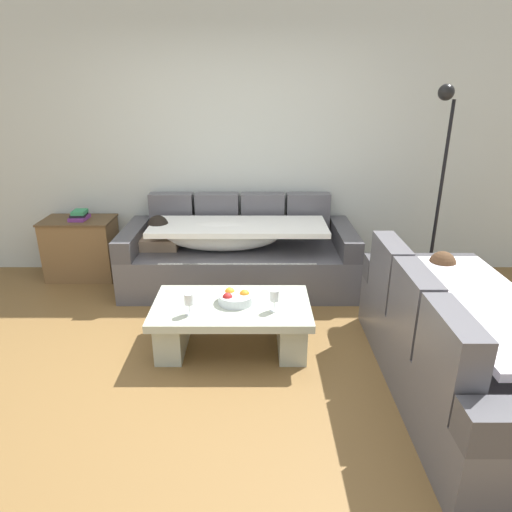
{
  "coord_description": "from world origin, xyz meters",
  "views": [
    {
      "loc": [
        0.27,
        -2.61,
        1.95
      ],
      "look_at": [
        0.29,
        1.02,
        0.55
      ],
      "focal_mm": 31.48,
      "sensor_mm": 36.0,
      "label": 1
    }
  ],
  "objects_px": {
    "fruit_bowl": "(234,297)",
    "book_stack_on_cabinet": "(78,215)",
    "couch_along_wall": "(234,255)",
    "wine_glass_near_left": "(187,300)",
    "side_cabinet": "(80,248)",
    "couch_near_window": "(460,346)",
    "floor_lamp": "(437,179)",
    "wine_glass_near_right": "(273,296)",
    "coffee_table": "(230,320)"
  },
  "relations": [
    {
      "from": "fruit_bowl",
      "to": "book_stack_on_cabinet",
      "type": "bearing_deg",
      "value": 140.59
    },
    {
      "from": "couch_along_wall",
      "to": "wine_glass_near_left",
      "type": "xyz_separation_m",
      "value": [
        -0.28,
        -1.34,
        0.16
      ]
    },
    {
      "from": "side_cabinet",
      "to": "book_stack_on_cabinet",
      "type": "distance_m",
      "value": 0.36
    },
    {
      "from": "couch_along_wall",
      "to": "book_stack_on_cabinet",
      "type": "relative_size",
      "value": 9.95
    },
    {
      "from": "couch_along_wall",
      "to": "couch_near_window",
      "type": "bearing_deg",
      "value": -47.65
    },
    {
      "from": "side_cabinet",
      "to": "floor_lamp",
      "type": "xyz_separation_m",
      "value": [
        3.56,
        -0.28,
        0.8
      ]
    },
    {
      "from": "couch_near_window",
      "to": "fruit_bowl",
      "type": "height_order",
      "value": "couch_near_window"
    },
    {
      "from": "wine_glass_near_right",
      "to": "book_stack_on_cabinet",
      "type": "bearing_deg",
      "value": 142.38
    },
    {
      "from": "couch_along_wall",
      "to": "coffee_table",
      "type": "xyz_separation_m",
      "value": [
        0.02,
        -1.18,
        -0.09
      ]
    },
    {
      "from": "couch_along_wall",
      "to": "wine_glass_near_left",
      "type": "height_order",
      "value": "couch_along_wall"
    },
    {
      "from": "couch_along_wall",
      "to": "book_stack_on_cabinet",
      "type": "distance_m",
      "value": 1.67
    },
    {
      "from": "couch_along_wall",
      "to": "fruit_bowl",
      "type": "xyz_separation_m",
      "value": [
        0.05,
        -1.14,
        0.09
      ]
    },
    {
      "from": "wine_glass_near_left",
      "to": "floor_lamp",
      "type": "height_order",
      "value": "floor_lamp"
    },
    {
      "from": "wine_glass_near_left",
      "to": "side_cabinet",
      "type": "bearing_deg",
      "value": 131.03
    },
    {
      "from": "couch_along_wall",
      "to": "floor_lamp",
      "type": "distance_m",
      "value": 2.07
    },
    {
      "from": "coffee_table",
      "to": "floor_lamp",
      "type": "height_order",
      "value": "floor_lamp"
    },
    {
      "from": "couch_near_window",
      "to": "wine_glass_near_right",
      "type": "distance_m",
      "value": 1.29
    },
    {
      "from": "book_stack_on_cabinet",
      "to": "couch_along_wall",
      "type": "bearing_deg",
      "value": -7.89
    },
    {
      "from": "coffee_table",
      "to": "wine_glass_near_right",
      "type": "height_order",
      "value": "wine_glass_near_right"
    },
    {
      "from": "wine_glass_near_right",
      "to": "side_cabinet",
      "type": "xyz_separation_m",
      "value": [
        -1.98,
        1.51,
        -0.17
      ]
    },
    {
      "from": "fruit_bowl",
      "to": "wine_glass_near_left",
      "type": "relative_size",
      "value": 1.69
    },
    {
      "from": "fruit_bowl",
      "to": "side_cabinet",
      "type": "bearing_deg",
      "value": 140.99
    },
    {
      "from": "couch_along_wall",
      "to": "wine_glass_near_right",
      "type": "height_order",
      "value": "couch_along_wall"
    },
    {
      "from": "side_cabinet",
      "to": "wine_glass_near_left",
      "type": "bearing_deg",
      "value": -48.97
    },
    {
      "from": "couch_along_wall",
      "to": "coffee_table",
      "type": "bearing_deg",
      "value": -89.2
    },
    {
      "from": "coffee_table",
      "to": "fruit_bowl",
      "type": "distance_m",
      "value": 0.19
    },
    {
      "from": "wine_glass_near_left",
      "to": "side_cabinet",
      "type": "distance_m",
      "value": 2.09
    },
    {
      "from": "wine_glass_near_right",
      "to": "side_cabinet",
      "type": "height_order",
      "value": "side_cabinet"
    },
    {
      "from": "couch_near_window",
      "to": "coffee_table",
      "type": "distance_m",
      "value": 1.63
    },
    {
      "from": "wine_glass_near_left",
      "to": "couch_near_window",
      "type": "bearing_deg",
      "value": -11.17
    },
    {
      "from": "coffee_table",
      "to": "side_cabinet",
      "type": "bearing_deg",
      "value": 139.76
    },
    {
      "from": "couch_near_window",
      "to": "fruit_bowl",
      "type": "distance_m",
      "value": 1.61
    },
    {
      "from": "side_cabinet",
      "to": "book_stack_on_cabinet",
      "type": "xyz_separation_m",
      "value": [
        0.03,
        -0.0,
        0.36
      ]
    },
    {
      "from": "couch_near_window",
      "to": "couch_along_wall",
      "type": "bearing_deg",
      "value": 42.35
    },
    {
      "from": "coffee_table",
      "to": "floor_lamp",
      "type": "distance_m",
      "value": 2.37
    },
    {
      "from": "side_cabinet",
      "to": "wine_glass_near_right",
      "type": "bearing_deg",
      "value": -37.29
    },
    {
      "from": "wine_glass_near_left",
      "to": "side_cabinet",
      "type": "height_order",
      "value": "side_cabinet"
    },
    {
      "from": "couch_near_window",
      "to": "floor_lamp",
      "type": "distance_m",
      "value": 1.86
    },
    {
      "from": "fruit_bowl",
      "to": "couch_along_wall",
      "type": "bearing_deg",
      "value": 92.42
    },
    {
      "from": "side_cabinet",
      "to": "floor_lamp",
      "type": "bearing_deg",
      "value": -4.58
    },
    {
      "from": "wine_glass_near_right",
      "to": "coffee_table",
      "type": "bearing_deg",
      "value": 162.01
    },
    {
      "from": "wine_glass_near_right",
      "to": "couch_along_wall",
      "type": "bearing_deg",
      "value": 104.78
    },
    {
      "from": "couch_along_wall",
      "to": "coffee_table",
      "type": "distance_m",
      "value": 1.18
    },
    {
      "from": "coffee_table",
      "to": "wine_glass_near_left",
      "type": "xyz_separation_m",
      "value": [
        -0.3,
        -0.16,
        0.26
      ]
    },
    {
      "from": "fruit_bowl",
      "to": "side_cabinet",
      "type": "distance_m",
      "value": 2.18
    },
    {
      "from": "coffee_table",
      "to": "wine_glass_near_right",
      "type": "distance_m",
      "value": 0.43
    },
    {
      "from": "couch_along_wall",
      "to": "floor_lamp",
      "type": "relative_size",
      "value": 1.17
    },
    {
      "from": "coffee_table",
      "to": "side_cabinet",
      "type": "xyz_separation_m",
      "value": [
        -1.66,
        1.41,
        0.08
      ]
    },
    {
      "from": "fruit_bowl",
      "to": "book_stack_on_cabinet",
      "type": "relative_size",
      "value": 1.22
    },
    {
      "from": "coffee_table",
      "to": "wine_glass_near_right",
      "type": "bearing_deg",
      "value": -17.99
    }
  ]
}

